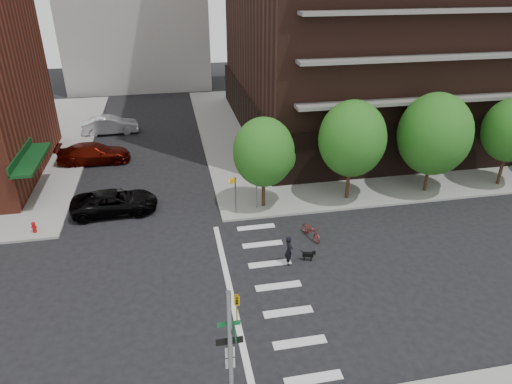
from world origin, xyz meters
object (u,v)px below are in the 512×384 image
(parked_car_silver, at_px, (110,125))
(parked_car_maroon, at_px, (94,153))
(dog_walker, at_px, (289,250))
(traffic_signal, at_px, (232,374))
(parked_car_black, at_px, (115,202))
(scooter, at_px, (311,231))
(fire_hydrant, at_px, (34,227))

(parked_car_silver, bearing_deg, parked_car_maroon, 171.33)
(parked_car_silver, bearing_deg, dog_walker, -157.92)
(traffic_signal, bearing_deg, parked_car_maroon, 106.36)
(dog_walker, bearing_deg, traffic_signal, 155.74)
(parked_car_black, distance_m, parked_car_silver, 16.59)
(traffic_signal, bearing_deg, parked_car_silver, 101.78)
(traffic_signal, height_order, parked_car_black, traffic_signal)
(parked_car_maroon, distance_m, parked_car_silver, 7.39)
(dog_walker, bearing_deg, parked_car_maroon, 37.11)
(parked_car_maroon, height_order, parked_car_silver, parked_car_silver)
(scooter, distance_m, dog_walker, 3.12)
(dog_walker, bearing_deg, fire_hydrant, 69.07)
(parked_car_silver, bearing_deg, scooter, -151.62)
(parked_car_black, relative_size, scooter, 2.96)
(parked_car_maroon, bearing_deg, fire_hydrant, 167.28)
(traffic_signal, relative_size, parked_car_maroon, 1.03)
(traffic_signal, bearing_deg, dog_walker, 64.31)
(parked_car_maroon, relative_size, scooter, 3.09)
(parked_car_black, distance_m, scooter, 13.12)
(traffic_signal, relative_size, fire_hydrant, 8.20)
(fire_hydrant, xyz_separation_m, parked_car_black, (4.66, 1.89, 0.22))
(parked_car_maroon, bearing_deg, traffic_signal, -164.60)
(traffic_signal, xyz_separation_m, fire_hydrant, (-10.03, 15.29, -2.15))
(traffic_signal, relative_size, dog_walker, 3.42)
(parked_car_maroon, distance_m, dog_walker, 20.95)
(traffic_signal, xyz_separation_m, dog_walker, (4.48, 9.32, -1.82))
(traffic_signal, bearing_deg, parked_car_black, 107.35)
(parked_car_black, height_order, scooter, parked_car_black)
(parked_car_maroon, height_order, scooter, parked_car_maroon)
(parked_car_silver, xyz_separation_m, scooter, (13.55, -22.04, -0.37))
(traffic_signal, height_order, fire_hydrant, traffic_signal)
(parked_car_maroon, bearing_deg, dog_walker, -145.28)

